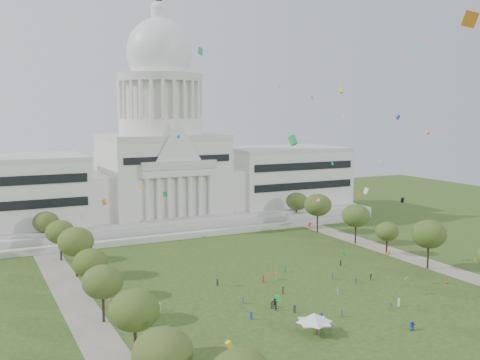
{
  "coord_description": "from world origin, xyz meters",
  "views": [
    {
      "loc": [
        -69.13,
        -94.68,
        43.0
      ],
      "look_at": [
        0.0,
        45.0,
        24.0
      ],
      "focal_mm": 42.0,
      "sensor_mm": 36.0,
      "label": 1
    }
  ],
  "objects": [
    {
      "name": "ground",
      "position": [
        0.0,
        0.0,
        0.0
      ],
      "size": [
        400.0,
        400.0,
        0.0
      ],
      "primitive_type": "plane",
      "color": "#304816",
      "rests_on": "ground"
    },
    {
      "name": "capitol",
      "position": [
        0.0,
        113.59,
        22.3
      ],
      "size": [
        160.0,
        64.5,
        91.3
      ],
      "color": "#B9B8AD",
      "rests_on": "ground"
    },
    {
      "name": "path_left",
      "position": [
        -48.0,
        30.0,
        0.02
      ],
      "size": [
        8.0,
        160.0,
        0.04
      ],
      "primitive_type": "cube",
      "color": "gray",
      "rests_on": "ground"
    },
    {
      "name": "path_right",
      "position": [
        48.0,
        30.0,
        0.02
      ],
      "size": [
        8.0,
        160.0,
        0.04
      ],
      "primitive_type": "cube",
      "color": "gray",
      "rests_on": "ground"
    },
    {
      "name": "row_tree_l_0",
      "position": [
        -45.26,
        -21.68,
        8.95
      ],
      "size": [
        8.85,
        8.85,
        12.59
      ],
      "color": "black",
      "rests_on": "ground"
    },
    {
      "name": "row_tree_l_1",
      "position": [
        -44.07,
        -2.96,
        8.95
      ],
      "size": [
        8.86,
        8.86,
        12.59
      ],
      "color": "black",
      "rests_on": "ground"
    },
    {
      "name": "row_tree_l_2",
      "position": [
        -45.04,
        17.3,
        8.51
      ],
      "size": [
        8.42,
        8.42,
        11.97
      ],
      "color": "black",
      "rests_on": "ground"
    },
    {
      "name": "row_tree_r_2",
      "position": [
        44.17,
        17.44,
        9.66
      ],
      "size": [
        9.55,
        9.55,
        13.58
      ],
      "color": "black",
      "rests_on": "ground"
    },
    {
      "name": "row_tree_l_3",
      "position": [
        -44.09,
        33.92,
        8.21
      ],
      "size": [
        8.12,
        8.12,
        11.55
      ],
      "color": "black",
      "rests_on": "ground"
    },
    {
      "name": "row_tree_r_3",
      "position": [
        44.4,
        34.48,
        7.08
      ],
      "size": [
        7.01,
        7.01,
        9.98
      ],
      "color": "black",
      "rests_on": "ground"
    },
    {
      "name": "row_tree_l_4",
      "position": [
        -44.08,
        52.42,
        9.39
      ],
      "size": [
        9.29,
        9.29,
        13.21
      ],
      "color": "black",
      "rests_on": "ground"
    },
    {
      "name": "row_tree_r_4",
      "position": [
        44.76,
        50.04,
        9.29
      ],
      "size": [
        9.19,
        9.19,
        13.06
      ],
      "color": "black",
      "rests_on": "ground"
    },
    {
      "name": "row_tree_l_5",
      "position": [
        -45.22,
        71.01,
        8.42
      ],
      "size": [
        8.33,
        8.33,
        11.85
      ],
      "color": "black",
      "rests_on": "ground"
    },
    {
      "name": "row_tree_r_5",
      "position": [
        43.49,
        70.19,
        9.93
      ],
      "size": [
        9.82,
        9.82,
        13.96
      ],
      "color": "black",
      "rests_on": "ground"
    },
    {
      "name": "row_tree_l_6",
      "position": [
        -46.87,
        89.14,
        8.27
      ],
      "size": [
        8.19,
        8.19,
        11.64
      ],
      "color": "black",
      "rests_on": "ground"
    },
    {
      "name": "row_tree_r_6",
      "position": [
        45.96,
        88.13,
        8.51
      ],
      "size": [
        8.42,
        8.42,
        11.97
      ],
      "color": "black",
      "rests_on": "ground"
    },
    {
      "name": "event_tent",
      "position": [
        -9.62,
        -6.98,
        3.27
      ],
      "size": [
        9.66,
        9.66,
        4.22
      ],
      "color": "#4C4C4C",
      "rests_on": "ground"
    },
    {
      "name": "person_0",
      "position": [
        38.22,
        5.06,
        0.85
      ],
      "size": [
        0.99,
        0.92,
        1.7
      ],
      "primitive_type": "imported",
      "rotation": [
        0.0,
        0.0,
        5.67
      ],
      "color": "olive",
      "rests_on": "ground"
    },
    {
      "name": "person_2",
      "position": [
        23.22,
        15.83,
        0.85
      ],
      "size": [
        0.9,
        0.96,
        1.7
      ],
      "primitive_type": "imported",
      "rotation": [
        0.0,
        0.0,
        0.93
      ],
      "color": "#26262B",
      "rests_on": "ground"
    },
    {
      "name": "person_3",
      "position": [
        13.23,
        -2.89,
        0.79
      ],
      "size": [
        1.06,
        1.12,
        1.58
      ],
      "primitive_type": "imported",
      "rotation": [
        0.0,
        0.0,
        5.42
      ],
      "color": "#33723F",
      "rests_on": "ground"
    },
    {
      "name": "person_4",
      "position": [
        8.69,
        10.43,
        0.76
      ],
      "size": [
        0.53,
        0.91,
        1.51
      ],
      "primitive_type": "imported",
      "rotation": [
        0.0,
        0.0,
        4.77
      ],
      "color": "silver",
      "rests_on": "ground"
    },
    {
      "name": "person_5",
      "position": [
        -9.1,
        9.24,
        1.01
      ],
      "size": [
        1.93,
        1.76,
        2.03
      ],
      "primitive_type": "imported",
      "rotation": [
        0.0,
        0.0,
        2.47
      ],
      "color": "#26262B",
      "rests_on": "ground"
    },
    {
      "name": "person_6",
      "position": [
        8.56,
        -14.2,
        0.94
      ],
      "size": [
        0.75,
        1.01,
        1.87
      ],
      "primitive_type": "imported",
      "rotation": [
        0.0,
        0.0,
        1.38
      ],
      "color": "navy",
      "rests_on": "ground"
    },
    {
      "name": "person_7",
      "position": [
        -9.55,
        -8.61,
        0.87
      ],
      "size": [
        0.76,
        0.67,
        1.74
      ],
      "primitive_type": "imported",
      "rotation": [
        0.0,
        0.0,
        3.52
      ],
      "color": "#994C8C",
      "rests_on": "ground"
    },
    {
      "name": "person_8",
      "position": [
        -10.07,
        7.27,
        0.92
      ],
      "size": [
        0.97,
        0.68,
        1.84
      ],
      "primitive_type": "imported",
      "rotation": [
        0.0,
        0.0,
        2.99
      ],
      "color": "#26262B",
      "rests_on": "ground"
    },
    {
      "name": "person_9",
      "position": [
        17.98,
        -6.38,
        0.75
      ],
      "size": [
        0.8,
        1.09,
        1.51
      ],
      "primitive_type": "imported",
      "rotation": [
        0.0,
        0.0,
        1.22
      ],
      "color": "#33723F",
      "rests_on": "ground"
    },
    {
      "name": "person_10",
      "position": [
        17.97,
        15.25,
        0.81
      ],
      "size": [
        0.6,
        0.99,
        1.62
      ],
      "primitive_type": "imported",
      "rotation": [
        0.0,
        0.0,
        1.48
      ],
      "color": "#994C8C",
      "rests_on": "ground"
    },
    {
      "name": "person_11",
      "position": [
        9.09,
        -14.03,
        0.8
      ],
      "size": [
        1.53,
        0.69,
        1.61
      ],
      "primitive_type": "imported",
      "rotation": [
        0.0,
        0.0,
        3.07
      ],
      "color": "navy",
      "rests_on": "ground"
    },
    {
      "name": "distant_crowd",
      "position": [
        -12.88,
        15.37,
        0.86
      ],
      "size": [
        66.81,
        34.83,
        1.91
      ],
      "color": "#26262B",
      "rests_on": "ground"
    },
    {
      "name": "kite_swarm",
      "position": [
        6.03,
        7.95,
        27.79
      ],
      "size": [
        82.78,
        94.64,
        56.19
      ],
      "color": "green",
      "rests_on": "ground"
    }
  ]
}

